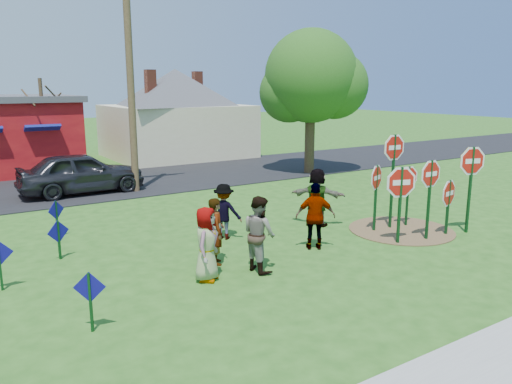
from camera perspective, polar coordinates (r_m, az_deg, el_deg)
ground at (r=14.00m, az=0.77°, el=-6.28°), size 120.00×120.00×0.00m
sidewalk at (r=9.40m, az=27.14°, el=-17.09°), size 22.00×1.80×0.08m
road at (r=24.13m, az=-14.54°, el=1.22°), size 120.00×7.50×0.04m
dirt_patch at (r=16.16m, az=16.24°, el=-4.19°), size 3.20×3.20×0.03m
cream_house at (r=31.81m, az=-9.11°, el=9.27°), size 9.40×9.40×6.50m
stop_sign_a at (r=14.45m, az=16.22°, el=0.39°), size 1.12×0.44×2.37m
stop_sign_b at (r=15.87m, az=15.47°, el=3.87°), size 1.09×0.09×3.10m
stop_sign_c at (r=15.05m, az=19.29°, el=1.12°), size 1.07×0.07×2.49m
stop_sign_d at (r=16.40m, az=17.03°, el=1.17°), size 0.92×0.15×2.06m
stop_sign_e at (r=15.87m, az=21.16°, el=-0.49°), size 1.07×0.24×1.82m
stop_sign_f at (r=16.22m, az=23.43°, el=2.53°), size 1.12×0.36×2.79m
stop_sign_g at (r=15.54m, az=13.58°, el=0.98°), size 0.98×0.40×2.21m
blue_diamond_a at (r=9.66m, az=-18.44°, el=-11.09°), size 0.52×0.29×1.15m
blue_diamond_c at (r=13.83m, az=-21.64°, el=-4.66°), size 0.58×0.22×1.04m
blue_diamond_d at (r=15.71m, az=-21.85°, el=-2.44°), size 0.51×0.32×1.14m
person_a at (r=11.49m, az=-5.70°, el=-5.93°), size 0.99×0.99×1.74m
person_b at (r=12.52m, az=-4.55°, el=-4.49°), size 0.60×0.72×1.70m
person_c at (r=12.01m, az=0.37°, el=-4.78°), size 0.73×0.92×1.85m
person_d at (r=14.54m, az=-3.68°, el=-2.24°), size 1.17×1.18×1.63m
person_e at (r=13.67m, az=6.81°, el=-2.79°), size 1.15×0.96×1.84m
person_f at (r=15.95m, az=6.98°, el=-0.59°), size 1.53×1.69×1.87m
suv at (r=21.78m, az=-19.31°, el=2.11°), size 5.00×2.03×1.70m
utility_pole at (r=21.28m, az=-14.21°, el=13.41°), size 2.34×0.33×9.56m
leafy_tree at (r=25.42m, az=6.51°, el=12.46°), size 5.03×4.59×7.15m
bare_tree_east at (r=26.41m, az=-23.19°, el=8.24°), size 1.80×1.80×4.75m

